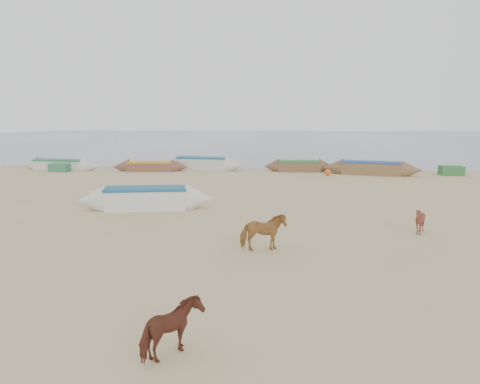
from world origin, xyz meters
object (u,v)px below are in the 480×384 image
(calf_right, at_px, (173,330))
(near_canoe, at_px, (146,198))
(calf_front, at_px, (420,221))
(cow_adult, at_px, (263,232))

(calf_right, xyz_separation_m, near_canoe, (-4.50, 12.42, 0.00))
(calf_right, height_order, near_canoe, near_canoe)
(calf_front, height_order, near_canoe, near_canoe)
(calf_front, xyz_separation_m, calf_right, (-6.21, -9.20, 0.02))
(cow_adult, xyz_separation_m, calf_right, (-1.02, -6.49, -0.09))
(calf_front, distance_m, near_canoe, 11.18)
(cow_adult, xyz_separation_m, near_canoe, (-5.52, 5.93, -0.09))
(cow_adult, height_order, near_canoe, cow_adult)
(calf_right, bearing_deg, cow_adult, 0.15)
(cow_adult, relative_size, near_canoe, 0.23)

